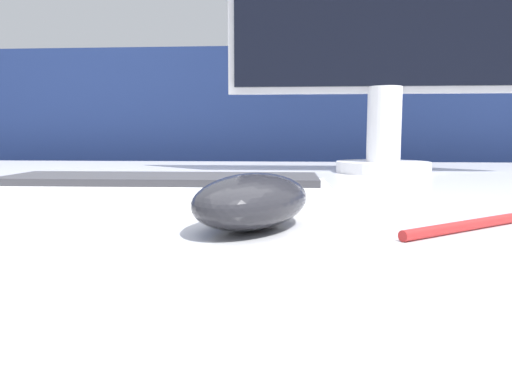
{
  "coord_description": "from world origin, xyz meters",
  "views": [
    {
      "loc": [
        0.02,
        -0.68,
        0.8
      ],
      "look_at": [
        -0.01,
        -0.27,
        0.75
      ],
      "focal_mm": 35.0,
      "sensor_mm": 36.0,
      "label": 1
    }
  ],
  "objects": [
    {
      "name": "monitor",
      "position": [
        0.19,
        0.25,
        1.01
      ],
      "size": [
        0.57,
        0.17,
        0.49
      ],
      "color": "white",
      "rests_on": "desk"
    },
    {
      "name": "pen",
      "position": [
        0.16,
        -0.3,
        0.73
      ],
      "size": [
        0.12,
        0.1,
        0.01
      ],
      "rotation": [
        0.0,
        0.0,
        0.65
      ],
      "color": "red",
      "rests_on": "desk"
    },
    {
      "name": "keyboard",
      "position": [
        -0.13,
        -0.12,
        0.74
      ],
      "size": [
        0.38,
        0.13,
        0.02
      ],
      "rotation": [
        0.0,
        0.0,
        0.02
      ],
      "color": "white",
      "rests_on": "desk"
    },
    {
      "name": "computer_mouse_near",
      "position": [
        -0.01,
        -0.3,
        0.75
      ],
      "size": [
        0.12,
        0.15,
        0.04
      ],
      "rotation": [
        0.0,
        0.0,
        -0.38
      ],
      "color": "#232328",
      "rests_on": "desk"
    },
    {
      "name": "partition_panel",
      "position": [
        0.0,
        0.71,
        0.52
      ],
      "size": [
        5.0,
        0.03,
        1.03
      ],
      "color": "navy",
      "rests_on": "ground_plane"
    }
  ]
}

